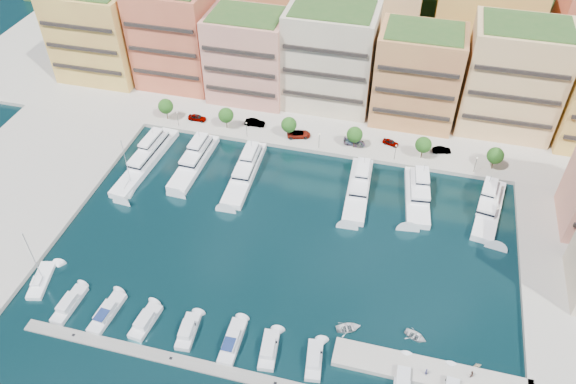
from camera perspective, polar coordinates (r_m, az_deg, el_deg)
name	(u,v)px	position (r m, az deg, el deg)	size (l,w,h in m)	color
ground	(286,244)	(113.09, -0.20, -5.27)	(400.00, 400.00, 0.00)	black
north_quay	(342,86)	(160.67, 5.48, 10.71)	(220.00, 64.00, 2.00)	#9E998E
hillside	(367,14)	(202.93, 8.03, 17.50)	(240.00, 40.00, 58.00)	black
south_pontoon	(222,372)	(96.80, -6.70, -17.66)	(72.00, 2.20, 0.35)	gray
finger_pier	(430,374)	(98.72, 14.25, -17.50)	(32.00, 5.00, 2.00)	#9E998E
apartment_0	(97,33)	(166.07, -18.86, 15.00)	(22.00, 16.50, 24.80)	#E7C654
apartment_1	(175,36)	(157.05, -11.44, 15.26)	(20.00, 16.50, 26.80)	#DE6F4A
apartment_2	(248,56)	(149.06, -4.04, 13.60)	(20.00, 15.50, 22.80)	tan
apartment_3	(330,57)	(145.49, 4.31, 13.49)	(22.00, 16.50, 25.80)	beige
apartment_4	(417,76)	(142.64, 13.00, 11.41)	(20.00, 15.50, 23.80)	#D89851
apartment_5	(513,78)	(145.41, 21.88, 10.69)	(22.00, 16.50, 26.80)	#E3B078
backblock_1	(266,4)	(168.57, -2.21, 18.58)	(26.00, 18.00, 30.00)	#D89851
backblock_2	(371,15)	(163.25, 8.45, 17.35)	(26.00, 18.00, 30.00)	#E3B078
backblock_3	(484,27)	(163.34, 19.27, 15.51)	(26.00, 18.00, 30.00)	#E7C654
tree_0	(166,106)	(145.82, -12.32, 8.50)	(3.80, 3.80, 5.65)	#473323
tree_1	(226,115)	(140.06, -6.32, 7.75)	(3.80, 3.80, 5.65)	#473323
tree_2	(289,125)	(135.95, 0.09, 6.85)	(3.80, 3.80, 5.65)	#473323
tree_3	(355,135)	(133.64, 6.79, 5.82)	(3.80, 3.80, 5.65)	#473323
tree_4	(423,145)	(133.22, 13.59, 4.68)	(3.80, 3.80, 5.65)	#473323
tree_5	(495,156)	(134.72, 20.32, 3.49)	(3.80, 3.80, 5.65)	#473323
lamppost_0	(177,117)	(143.03, -11.17, 7.52)	(0.30, 0.30, 4.20)	black
lamppost_1	(247,127)	(137.06, -4.23, 6.58)	(0.30, 0.30, 4.20)	black
lamppost_2	(319,138)	(133.27, 3.19, 5.47)	(0.30, 0.30, 4.20)	black
lamppost_3	(396,150)	(131.85, 10.88, 4.22)	(0.30, 0.30, 4.20)	black
lamppost_4	(476,162)	(132.88, 18.57, 2.88)	(0.30, 0.30, 4.20)	black
yacht_0	(147,158)	(135.51, -14.09, 3.40)	(5.94, 25.94, 7.30)	white
yacht_1	(195,160)	(132.89, -9.43, 3.28)	(5.29, 20.76, 7.30)	white
yacht_2	(246,170)	(128.41, -4.32, 2.27)	(5.27, 22.48, 7.30)	white
yacht_4	(359,187)	(124.67, 7.21, 0.50)	(5.64, 21.03, 7.30)	white
yacht_5	(417,193)	(125.32, 13.02, -0.09)	(6.96, 18.83, 7.30)	white
yacht_6	(489,206)	(126.51, 19.77, -1.35)	(7.40, 19.71, 7.30)	white
cruiser_0	(69,305)	(110.16, -21.35, -10.61)	(2.88, 8.61, 2.55)	silver
cruiser_1	(107,313)	(106.71, -17.94, -11.64)	(3.41, 9.20, 2.66)	silver
cruiser_2	(145,322)	(103.77, -14.29, -12.67)	(3.49, 7.74, 2.55)	silver
cruiser_3	(188,332)	(101.08, -10.14, -13.79)	(3.28, 7.50, 2.55)	silver
cruiser_4	(232,342)	(98.90, -5.69, -14.91)	(2.90, 9.09, 2.66)	silver
cruiser_5	(269,350)	(97.67, -1.96, -15.75)	(3.52, 7.82, 2.55)	silver
cruiser_6	(314,360)	(96.70, 2.67, -16.72)	(3.49, 7.72, 2.55)	silver
cruiser_8	(402,381)	(96.54, 11.54, -18.26)	(2.87, 8.51, 2.55)	silver
sailboat_0	(41,281)	(116.13, -23.78, -8.27)	(4.80, 9.18, 13.20)	white
sailboat_2	(131,186)	(129.94, -15.69, 0.59)	(3.37, 7.85, 13.20)	white
tender_0	(349,328)	(100.69, 6.17, -13.55)	(3.12, 4.37, 0.90)	silver
tender_2	(415,336)	(101.63, 12.82, -14.10)	(2.81, 3.94, 0.82)	silver
tender_3	(477,366)	(101.19, 18.68, -16.36)	(1.32, 1.53, 0.81)	beige
car_0	(197,118)	(145.47, -9.21, 7.47)	(1.86, 4.63, 1.58)	gray
car_1	(255,123)	(141.99, -3.39, 7.05)	(1.75, 5.01, 1.65)	gray
car_2	(299,134)	(137.87, 1.10, 5.90)	(2.64, 5.73, 1.59)	gray
car_3	(354,142)	(136.29, 6.76, 5.07)	(2.10, 5.16, 1.50)	gray
car_4	(391,142)	(137.62, 10.39, 4.98)	(1.58, 3.92, 1.33)	gray
car_5	(442,150)	(137.82, 15.35, 4.14)	(1.49, 4.27, 1.41)	gray
person_0	(426,372)	(96.71, 13.87, -17.32)	(0.55, 0.36, 1.52)	navy
person_1	(471,374)	(98.36, 18.12, -17.18)	(0.76, 0.59, 1.56)	brown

